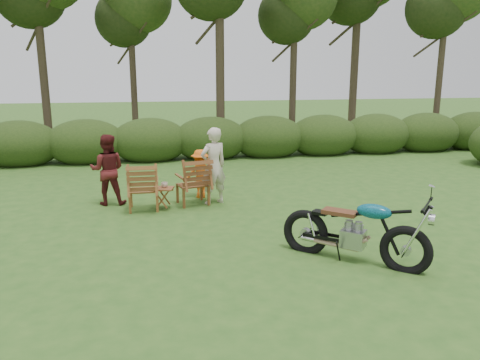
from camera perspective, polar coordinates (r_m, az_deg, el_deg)
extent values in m
plane|color=#2A511B|center=(7.35, 6.25, -9.77)|extent=(80.00, 80.00, 0.00)
cylinder|color=#34281C|center=(17.89, -23.09, 14.50)|extent=(0.28, 0.28, 7.20)
cylinder|color=#34281C|center=(18.65, -12.97, 13.71)|extent=(0.24, 0.24, 6.30)
sphere|color=#264118|center=(18.78, -13.29, 19.69)|extent=(2.52, 2.52, 2.52)
cylinder|color=#34281C|center=(16.68, -2.48, 16.45)|extent=(0.30, 0.30, 7.65)
cylinder|color=#34281C|center=(18.42, 6.54, 14.24)|extent=(0.26, 0.26, 6.48)
sphere|color=#264118|center=(18.57, 6.71, 20.47)|extent=(2.59, 2.59, 2.59)
cylinder|color=#34281C|center=(20.56, 13.92, 15.83)|extent=(0.32, 0.32, 7.92)
cylinder|color=#34281C|center=(19.85, 23.35, 13.72)|extent=(0.24, 0.24, 6.84)
ellipsoid|color=#203613|center=(16.08, -25.34, 3.91)|extent=(2.52, 1.68, 1.51)
ellipsoid|color=#203613|center=(15.72, -18.24, 4.33)|extent=(2.52, 1.68, 1.51)
ellipsoid|color=#203613|center=(15.60, -10.92, 4.69)|extent=(2.52, 1.68, 1.51)
ellipsoid|color=#203613|center=(15.74, -3.60, 4.98)|extent=(2.52, 1.68, 1.51)
ellipsoid|color=#203613|center=(16.13, 3.48, 5.17)|extent=(2.52, 1.68, 1.51)
ellipsoid|color=#203613|center=(16.75, 10.14, 5.29)|extent=(2.52, 1.68, 1.51)
ellipsoid|color=#203613|center=(17.58, 16.25, 5.33)|extent=(2.52, 1.68, 1.51)
ellipsoid|color=#203613|center=(18.58, 21.76, 5.32)|extent=(2.52, 1.68, 1.51)
ellipsoid|color=#203613|center=(19.74, 26.66, 5.27)|extent=(2.52, 1.68, 1.51)
imported|color=beige|center=(9.96, -9.20, -0.57)|extent=(0.16, 0.16, 0.11)
imported|color=beige|center=(10.37, -3.20, -2.85)|extent=(0.72, 0.60, 1.68)
imported|color=#521718|center=(10.70, -15.60, -2.83)|extent=(0.80, 0.65, 1.54)
imported|color=orange|center=(10.89, -4.80, -2.10)|extent=(0.75, 0.47, 1.12)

